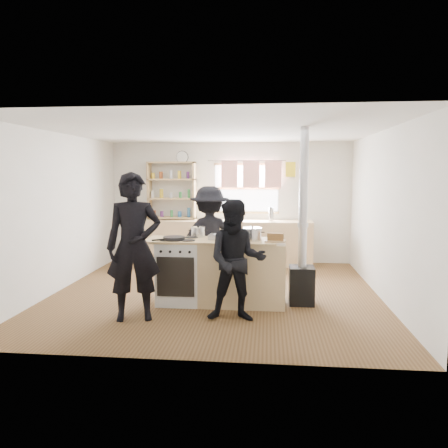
{
  "coord_description": "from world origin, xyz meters",
  "views": [
    {
      "loc": [
        0.8,
        -6.62,
        1.87
      ],
      "look_at": [
        0.14,
        -0.1,
        1.1
      ],
      "focal_mm": 35.0,
      "sensor_mm": 36.0,
      "label": 1
    }
  ],
  "objects_px": {
    "roast_tray": "(223,237)",
    "stockpot_counter": "(252,234)",
    "person_near_left": "(134,247)",
    "person_near_right": "(237,261)",
    "stockpot_stove": "(198,232)",
    "skillet_greens": "(174,238)",
    "flue_heater": "(302,260)",
    "person_far": "(210,238)",
    "thermos": "(271,214)",
    "cooking_island": "(221,272)",
    "bread_board": "(275,238)"
  },
  "relations": [
    {
      "from": "roast_tray",
      "to": "stockpot_counter",
      "type": "xyz_separation_m",
      "value": [
        0.43,
        -0.06,
        0.05
      ]
    },
    {
      "from": "person_near_left",
      "to": "person_near_right",
      "type": "bearing_deg",
      "value": -11.84
    },
    {
      "from": "cooking_island",
      "to": "roast_tray",
      "type": "xyz_separation_m",
      "value": [
        0.02,
        0.04,
        0.5
      ]
    },
    {
      "from": "person_near_left",
      "to": "stockpot_counter",
      "type": "bearing_deg",
      "value": 11.7
    },
    {
      "from": "stockpot_stove",
      "to": "person_near_right",
      "type": "height_order",
      "value": "person_near_right"
    },
    {
      "from": "thermos",
      "to": "flue_heater",
      "type": "distance_m",
      "value": 2.73
    },
    {
      "from": "cooking_island",
      "to": "thermos",
      "type": "bearing_deg",
      "value": 75.42
    },
    {
      "from": "skillet_greens",
      "to": "flue_heater",
      "type": "distance_m",
      "value": 1.84
    },
    {
      "from": "skillet_greens",
      "to": "person_far",
      "type": "height_order",
      "value": "person_far"
    },
    {
      "from": "flue_heater",
      "to": "stockpot_counter",
      "type": "bearing_deg",
      "value": -169.87
    },
    {
      "from": "stockpot_stove",
      "to": "person_near_left",
      "type": "distance_m",
      "value": 1.2
    },
    {
      "from": "person_near_left",
      "to": "person_near_right",
      "type": "relative_size",
      "value": 1.22
    },
    {
      "from": "roast_tray",
      "to": "flue_heater",
      "type": "relative_size",
      "value": 0.16
    },
    {
      "from": "skillet_greens",
      "to": "stockpot_counter",
      "type": "height_order",
      "value": "stockpot_counter"
    },
    {
      "from": "thermos",
      "to": "stockpot_counter",
      "type": "distance_m",
      "value": 2.81
    },
    {
      "from": "roast_tray",
      "to": "stockpot_counter",
      "type": "distance_m",
      "value": 0.43
    },
    {
      "from": "thermos",
      "to": "cooking_island",
      "type": "distance_m",
      "value": 2.92
    },
    {
      "from": "stockpot_stove",
      "to": "person_near_right",
      "type": "bearing_deg",
      "value": -55.27
    },
    {
      "from": "flue_heater",
      "to": "person_far",
      "type": "bearing_deg",
      "value": 152.15
    },
    {
      "from": "skillet_greens",
      "to": "person_near_left",
      "type": "relative_size",
      "value": 0.23
    },
    {
      "from": "roast_tray",
      "to": "stockpot_counter",
      "type": "height_order",
      "value": "stockpot_counter"
    },
    {
      "from": "skillet_greens",
      "to": "person_near_right",
      "type": "height_order",
      "value": "person_near_right"
    },
    {
      "from": "cooking_island",
      "to": "person_far",
      "type": "xyz_separation_m",
      "value": [
        -0.28,
        0.86,
        0.36
      ]
    },
    {
      "from": "person_near_right",
      "to": "stockpot_counter",
      "type": "bearing_deg",
      "value": 72.75
    },
    {
      "from": "stockpot_counter",
      "to": "person_near_right",
      "type": "distance_m",
      "value": 0.73
    },
    {
      "from": "stockpot_stove",
      "to": "person_near_right",
      "type": "relative_size",
      "value": 0.14
    },
    {
      "from": "roast_tray",
      "to": "flue_heater",
      "type": "distance_m",
      "value": 1.18
    },
    {
      "from": "cooking_island",
      "to": "roast_tray",
      "type": "relative_size",
      "value": 4.99
    },
    {
      "from": "skillet_greens",
      "to": "roast_tray",
      "type": "relative_size",
      "value": 1.1
    },
    {
      "from": "stockpot_counter",
      "to": "stockpot_stove",
      "type": "bearing_deg",
      "value": 163.13
    },
    {
      "from": "stockpot_stove",
      "to": "flue_heater",
      "type": "xyz_separation_m",
      "value": [
        1.51,
        -0.12,
        -0.36
      ]
    },
    {
      "from": "stockpot_stove",
      "to": "stockpot_counter",
      "type": "xyz_separation_m",
      "value": [
        0.81,
        -0.24,
        0.01
      ]
    },
    {
      "from": "flue_heater",
      "to": "skillet_greens",
      "type": "bearing_deg",
      "value": -173.12
    },
    {
      "from": "thermos",
      "to": "person_far",
      "type": "relative_size",
      "value": 0.16
    },
    {
      "from": "bread_board",
      "to": "person_far",
      "type": "bearing_deg",
      "value": 137.09
    },
    {
      "from": "bread_board",
      "to": "person_near_left",
      "type": "bearing_deg",
      "value": -159.79
    },
    {
      "from": "skillet_greens",
      "to": "person_near_right",
      "type": "relative_size",
      "value": 0.28
    },
    {
      "from": "stockpot_stove",
      "to": "stockpot_counter",
      "type": "relative_size",
      "value": 0.78
    },
    {
      "from": "thermos",
      "to": "person_near_left",
      "type": "relative_size",
      "value": 0.14
    },
    {
      "from": "bread_board",
      "to": "person_near_left",
      "type": "relative_size",
      "value": 0.16
    },
    {
      "from": "stockpot_counter",
      "to": "person_far",
      "type": "bearing_deg",
      "value": 129.39
    },
    {
      "from": "skillet_greens",
      "to": "bread_board",
      "type": "distance_m",
      "value": 1.42
    },
    {
      "from": "cooking_island",
      "to": "bread_board",
      "type": "distance_m",
      "value": 0.93
    },
    {
      "from": "skillet_greens",
      "to": "person_near_left",
      "type": "height_order",
      "value": "person_near_left"
    },
    {
      "from": "thermos",
      "to": "person_near_left",
      "type": "bearing_deg",
      "value": -116.22
    },
    {
      "from": "skillet_greens",
      "to": "stockpot_stove",
      "type": "height_order",
      "value": "stockpot_stove"
    },
    {
      "from": "person_far",
      "to": "thermos",
      "type": "bearing_deg",
      "value": -129.52
    },
    {
      "from": "cooking_island",
      "to": "person_near_left",
      "type": "distance_m",
      "value": 1.37
    },
    {
      "from": "flue_heater",
      "to": "thermos",
      "type": "bearing_deg",
      "value": 99.14
    },
    {
      "from": "stockpot_counter",
      "to": "person_near_left",
      "type": "xyz_separation_m",
      "value": [
        -1.47,
        -0.75,
        -0.08
      ]
    }
  ]
}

